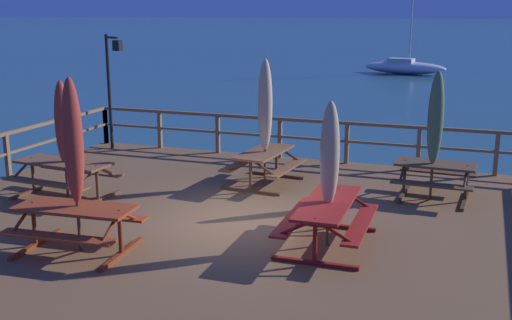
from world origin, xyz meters
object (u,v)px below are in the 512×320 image
Objects in this scene: picnic_table_mid_centre at (264,160)px; patio_umbrella_short_back at (436,119)px; picnic_table_mid_left at (76,218)px; picnic_table_back_left at (435,173)px; patio_umbrella_tall_back_left at (265,106)px; sailboat_distant at (405,67)px; picnic_table_front_right at (64,171)px; patio_umbrella_tall_mid_left at (330,155)px; patio_umbrella_tall_mid_right at (73,142)px; picnic_table_front_left at (328,213)px; patio_umbrella_tall_front at (63,124)px; lamp_post_hooked at (112,75)px.

patio_umbrella_short_back is at bearing 1.74° from picnic_table_mid_centre.
picnic_table_mid_left and picnic_table_back_left have the same top height.
patio_umbrella_tall_back_left is 0.37× the size of sailboat_distant.
picnic_table_front_right is 0.28× the size of sailboat_distant.
picnic_table_mid_left is at bearing -50.06° from picnic_table_front_right.
picnic_table_mid_left is 39.02m from sailboat_distant.
picnic_table_mid_centre is at bearing 125.05° from patio_umbrella_tall_mid_left.
patio_umbrella_tall_mid_right is 39.02m from sailboat_distant.
picnic_table_front_left is at bearing -113.80° from picnic_table_back_left.
sailboat_distant is (-3.24, 37.35, -0.85)m from picnic_table_front_left.
picnic_table_mid_centre is at bearing 72.27° from picnic_table_mid_left.
patio_umbrella_tall_mid_right reaches higher than picnic_table_front_right.
picnic_table_front_right is 6.03m from patio_umbrella_tall_mid_left.
picnic_table_mid_centre is 3.73m from picnic_table_back_left.
patio_umbrella_tall_back_left reaches higher than patio_umbrella_tall_front.
patio_umbrella_tall_mid_left is 0.32× the size of sailboat_distant.
sailboat_distant is (2.64, 36.53, -0.84)m from picnic_table_front_right.
picnic_table_front_right is 3.46m from patio_umbrella_tall_mid_right.
lamp_post_hooked is at bearing 168.66° from picnic_table_back_left.
picnic_table_mid_centre is 5.22m from patio_umbrella_tall_mid_right.
picnic_table_mid_left is 1.26m from patio_umbrella_tall_mid_right.
picnic_table_back_left is (1.48, 3.36, -0.02)m from picnic_table_front_left.
patio_umbrella_tall_mid_right is at bearing -136.60° from picnic_table_back_left.
patio_umbrella_tall_back_left is (-2.21, 3.17, 1.24)m from picnic_table_front_left.
patio_umbrella_tall_mid_right is at bearing -107.66° from picnic_table_mid_centre.
sailboat_distant is at bearing 85.87° from picnic_table_front_right.
patio_umbrella_short_back is 34.41m from sailboat_distant.
picnic_table_back_left is at bearing 66.37° from patio_umbrella_tall_mid_left.
picnic_table_back_left is 1.16m from patio_umbrella_short_back.
picnic_table_mid_left is 1.22× the size of picnic_table_back_left.
lamp_post_hooked is at bearing 117.66° from picnic_table_mid_left.
sailboat_distant reaches higher than patio_umbrella_tall_front.
patio_umbrella_tall_front is at bearing 129.05° from picnic_table_mid_left.
sailboat_distant is at bearing 94.96° from picnic_table_front_left.
picnic_table_front_left is at bearing -55.14° from patio_umbrella_tall_back_left.
picnic_table_front_left is at bearing -34.90° from lamp_post_hooked.
sailboat_distant is at bearing 91.68° from picnic_table_mid_centre.
patio_umbrella_tall_back_left is (-2.22, 3.18, 0.24)m from patio_umbrella_tall_mid_left.
picnic_table_mid_left is 7.30m from patio_umbrella_short_back.
picnic_table_front_left is 9.11m from lamp_post_hooked.
patio_umbrella_tall_front is at bearing -70.44° from lamp_post_hooked.
patio_umbrella_tall_mid_left is 9.01m from lamp_post_hooked.
patio_umbrella_short_back reaches higher than patio_umbrella_tall_front.
patio_umbrella_tall_mid_left is at bearing 23.01° from patio_umbrella_tall_mid_right.
patio_umbrella_tall_front is at bearing -161.25° from patio_umbrella_short_back.
patio_umbrella_short_back reaches higher than picnic_table_back_left.
patio_umbrella_short_back reaches higher than picnic_table_front_right.
patio_umbrella_short_back reaches higher than picnic_table_front_left.
picnic_table_back_left is (3.73, 0.16, -0.01)m from picnic_table_mid_centre.
picnic_table_back_left is 0.52× the size of lamp_post_hooked.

